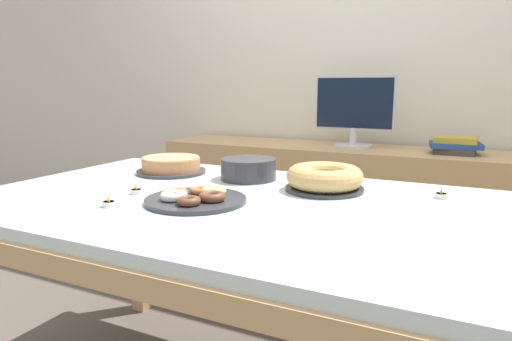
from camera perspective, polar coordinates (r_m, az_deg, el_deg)
wall_back at (r=2.79m, az=12.54°, el=14.10°), size 8.00×0.10×2.60m
dining_table at (r=1.46m, az=-2.61°, el=-6.81°), size 1.73×1.05×0.77m
sideboard at (r=2.59m, az=10.16°, el=-5.74°), size 1.99×0.44×0.79m
computer_monitor at (r=2.48m, az=12.16°, el=7.18°), size 0.42×0.20×0.38m
book_stack at (r=2.42m, az=23.65°, el=2.90°), size 0.26×0.21×0.08m
cake_chocolate_round at (r=1.88m, az=-10.57°, el=0.63°), size 0.28×0.28×0.07m
cake_golden_bundt at (r=1.56m, az=8.56°, el=-0.97°), size 0.26×0.26×0.09m
pastry_platter at (r=1.40m, az=-7.57°, el=-3.42°), size 0.31×0.31×0.04m
plate_stack at (r=1.73m, az=-0.97°, el=0.20°), size 0.21×0.21×0.08m
tealight_near_front at (r=1.55m, az=-14.74°, el=-2.49°), size 0.04×0.04×0.04m
tealight_near_cakes at (r=1.55m, az=22.12°, el=-2.87°), size 0.04×0.04×0.04m
tealight_left_edge at (r=1.41m, az=-17.92°, el=-3.92°), size 0.04×0.04×0.04m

